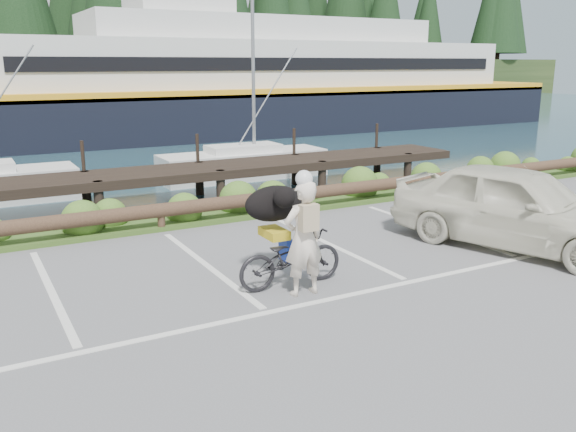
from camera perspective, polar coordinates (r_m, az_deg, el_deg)
The scene contains 7 objects.
ground at distance 9.17m, azimuth -3.03°, elevation -8.16°, with size 72.00×72.00×0.00m, color #5B5B5D.
vegetation_strip at distance 13.89m, azimuth -12.59°, elevation -0.49°, with size 34.00×1.60×0.10m, color #3D5B21.
log_rail at distance 13.25m, azimuth -11.72°, elevation -1.37°, with size 32.00×0.30×0.60m, color #443021, non-canonical shape.
bicycle at distance 9.70m, azimuth 0.24°, elevation -3.92°, with size 0.62×1.79×0.94m, color black.
cyclist at distance 9.22m, azimuth 1.47°, elevation -2.11°, with size 0.65×0.43×1.79m, color silver.
dog at distance 9.98m, azimuth -1.32°, elevation 1.18°, with size 1.03×0.50×0.59m, color black.
parked_car at distance 12.43m, azimuth 20.60°, elevation 0.83°, with size 1.91×4.75×1.62m, color beige.
Camera 1 is at (-3.65, -7.66, 3.48)m, focal length 38.00 mm.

